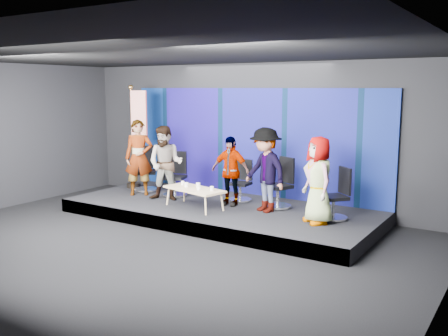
# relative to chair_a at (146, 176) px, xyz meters

# --- Properties ---
(ground) EXTENTS (10.00, 10.00, 0.00)m
(ground) POSITION_rel_chair_a_xyz_m (2.47, -2.84, -0.68)
(ground) COLOR black
(ground) RESTS_ON ground
(room_walls) EXTENTS (10.02, 8.02, 3.51)m
(room_walls) POSITION_rel_chair_a_xyz_m (2.47, -2.84, 1.75)
(room_walls) COLOR black
(room_walls) RESTS_ON ground
(riser) EXTENTS (7.00, 3.00, 0.30)m
(riser) POSITION_rel_chair_a_xyz_m (2.47, -0.34, -0.53)
(riser) COLOR black
(riser) RESTS_ON ground
(backdrop) EXTENTS (7.00, 0.08, 2.60)m
(backdrop) POSITION_rel_chair_a_xyz_m (2.47, 1.11, 0.92)
(backdrop) COLOR navy
(backdrop) RESTS_ON riser
(chair_a) EXTENTS (0.90, 0.90, 1.14)m
(chair_a) POSITION_rel_chair_a_xyz_m (0.00, 0.00, 0.00)
(chair_a) COLOR silver
(chair_a) RESTS_ON riser
(panelist_a) EXTENTS (0.80, 0.76, 1.85)m
(panelist_a) POSITION_rel_chair_a_xyz_m (0.21, -0.46, 0.55)
(panelist_a) COLOR black
(panelist_a) RESTS_ON riser
(chair_b) EXTENTS (0.76, 0.76, 1.08)m
(chair_b) POSITION_rel_chair_a_xyz_m (1.03, -0.09, -0.02)
(chair_b) COLOR silver
(chair_b) RESTS_ON riser
(panelist_b) EXTENTS (1.01, 0.89, 1.74)m
(panelist_b) POSITION_rel_chair_a_xyz_m (1.13, -0.58, 0.50)
(panelist_b) COLOR black
(panelist_b) RESTS_ON riser
(chair_c) EXTENTS (0.58, 0.58, 0.96)m
(chair_c) POSITION_rel_chair_a_xyz_m (2.65, 0.31, -0.06)
(chair_c) COLOR silver
(chair_c) RESTS_ON riser
(panelist_c) EXTENTS (0.94, 0.45, 1.55)m
(panelist_c) POSITION_rel_chair_a_xyz_m (2.66, -0.19, 0.40)
(panelist_c) COLOR black
(panelist_c) RESTS_ON riser
(chair_d) EXTENTS (0.82, 0.82, 1.11)m
(chair_d) POSITION_rel_chair_a_xyz_m (3.71, 0.19, -0.01)
(chair_d) COLOR silver
(chair_d) RESTS_ON riser
(panelist_d) EXTENTS (1.32, 1.06, 1.79)m
(panelist_d) POSITION_rel_chair_a_xyz_m (3.60, -0.30, 0.52)
(panelist_d) COLOR black
(panelist_d) RESTS_ON riser
(chair_e) EXTENTS (0.83, 0.83, 1.05)m
(chair_e) POSITION_rel_chair_a_xyz_m (5.10, -0.11, -0.03)
(chair_e) COLOR silver
(chair_e) RESTS_ON riser
(panelist_e) EXTENTS (0.98, 0.95, 1.70)m
(panelist_e) POSITION_rel_chair_a_xyz_m (4.89, -0.57, 0.47)
(panelist_e) COLOR black
(panelist_e) RESTS_ON riser
(coffee_table) EXTENTS (1.53, 0.92, 0.44)m
(coffee_table) POSITION_rel_chair_a_xyz_m (2.15, -0.86, 0.03)
(coffee_table) COLOR tan
(coffee_table) RESTS_ON riser
(mug_a) EXTENTS (0.08, 0.08, 0.09)m
(mug_a) POSITION_rel_chair_a_xyz_m (1.72, -0.70, 0.11)
(mug_a) COLOR white
(mug_a) RESTS_ON coffee_table
(mug_b) EXTENTS (0.08, 0.08, 0.10)m
(mug_b) POSITION_rel_chair_a_xyz_m (1.92, -0.84, 0.12)
(mug_b) COLOR white
(mug_b) RESTS_ON coffee_table
(mug_c) EXTENTS (0.09, 0.09, 0.11)m
(mug_c) POSITION_rel_chair_a_xyz_m (2.18, -0.76, 0.12)
(mug_c) COLOR white
(mug_c) RESTS_ON coffee_table
(mug_d) EXTENTS (0.08, 0.08, 0.09)m
(mug_d) POSITION_rel_chair_a_xyz_m (2.33, -0.95, 0.11)
(mug_d) COLOR white
(mug_d) RESTS_ON coffee_table
(mug_e) EXTENTS (0.08, 0.08, 0.09)m
(mug_e) POSITION_rel_chair_a_xyz_m (2.62, -0.88, 0.11)
(mug_e) COLOR white
(mug_e) RESTS_ON coffee_table
(flag_stand) EXTENTS (0.61, 0.36, 2.68)m
(flag_stand) POSITION_rel_chair_a_xyz_m (-0.42, 0.16, 1.05)
(flag_stand) COLOR black
(flag_stand) RESTS_ON riser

